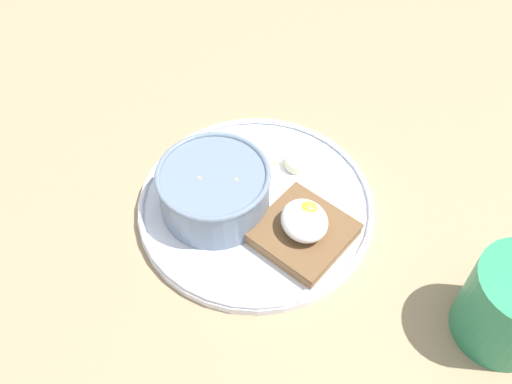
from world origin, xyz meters
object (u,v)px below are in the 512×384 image
at_px(oatmeal_bowl, 214,189).
at_px(poached_egg, 305,220).
at_px(toast_slice, 303,233).
at_px(banana_slice_left, 297,162).
at_px(banana_slice_right, 248,141).
at_px(banana_slice_front, 265,155).
at_px(banana_slice_back, 270,140).

height_order(oatmeal_bowl, poached_egg, oatmeal_bowl).
bearing_deg(toast_slice, oatmeal_bowl, 42.34).
distance_m(oatmeal_bowl, poached_egg, 0.10).
bearing_deg(toast_slice, banana_slice_left, -22.49).
bearing_deg(banana_slice_right, banana_slice_front, -157.80).
xyz_separation_m(banana_slice_left, banana_slice_back, (0.04, 0.01, -0.00)).
bearing_deg(banana_slice_right, poached_egg, -178.84).
distance_m(oatmeal_bowl, toast_slice, 0.10).
distance_m(toast_slice, banana_slice_right, 0.14).
distance_m(poached_egg, banana_slice_back, 0.14).
distance_m(banana_slice_front, banana_slice_right, 0.03).
bearing_deg(banana_slice_back, banana_slice_left, -163.13).
bearing_deg(toast_slice, poached_egg, -53.31).
bearing_deg(oatmeal_bowl, toast_slice, -137.66).
height_order(toast_slice, banana_slice_back, toast_slice).
bearing_deg(banana_slice_back, poached_egg, 170.30).
bearing_deg(oatmeal_bowl, banana_slice_front, -61.99).
relative_size(oatmeal_bowl, poached_egg, 2.29).
distance_m(banana_slice_left, banana_slice_right, 0.06).
height_order(oatmeal_bowl, banana_slice_back, oatmeal_bowl).
bearing_deg(oatmeal_bowl, banana_slice_left, -81.38).
bearing_deg(toast_slice, banana_slice_front, -4.33).
height_order(poached_egg, banana_slice_back, poached_egg).
xyz_separation_m(poached_egg, banana_slice_right, (0.14, 0.00, -0.02)).
relative_size(banana_slice_front, banana_slice_back, 1.11).
distance_m(poached_egg, banana_slice_right, 0.14).
relative_size(poached_egg, banana_slice_left, 1.43).
bearing_deg(banana_slice_left, toast_slice, 157.51).
relative_size(toast_slice, banana_slice_back, 2.73).
bearing_deg(banana_slice_back, oatmeal_bowl, 123.69).
xyz_separation_m(toast_slice, banana_slice_right, (0.14, 0.00, -0.00)).
bearing_deg(banana_slice_right, banana_slice_back, -103.65).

